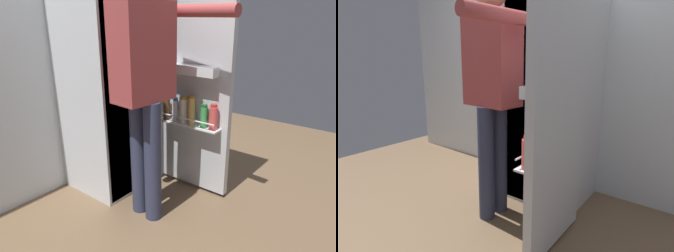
# 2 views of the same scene
# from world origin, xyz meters

# --- Properties ---
(ground_plane) EXTENTS (5.04, 5.04, 0.00)m
(ground_plane) POSITION_xyz_m (0.00, 0.00, 0.00)
(ground_plane) COLOR brown
(kitchen_wall) EXTENTS (4.40, 0.10, 2.63)m
(kitchen_wall) POSITION_xyz_m (0.00, 0.88, 1.32)
(kitchen_wall) COLOR silver
(kitchen_wall) RESTS_ON ground_plane
(refrigerator) EXTENTS (0.70, 1.21, 1.68)m
(refrigerator) POSITION_xyz_m (0.03, 0.48, 0.84)
(refrigerator) COLOR silver
(refrigerator) RESTS_ON ground_plane
(person) EXTENTS (0.55, 0.75, 1.75)m
(person) POSITION_xyz_m (-0.19, -0.02, 1.05)
(person) COLOR #2D334C
(person) RESTS_ON ground_plane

